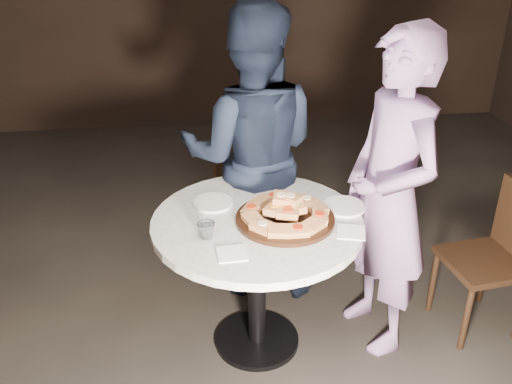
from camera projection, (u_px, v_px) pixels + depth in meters
floor at (278, 341)px, 3.21m from camera, size 7.00×7.00×0.00m
table at (257, 245)px, 2.91m from camera, size 1.14×1.14×0.80m
serving_board at (285, 219)px, 2.83m from camera, size 0.60×0.60×0.02m
focaccia_pile at (285, 211)px, 2.81m from camera, size 0.45×0.43×0.12m
plate_left at (213, 203)px, 2.99m from camera, size 0.27×0.27×0.01m
plate_right at (344, 206)px, 2.95m from camera, size 0.23×0.23×0.01m
water_glass at (206, 230)px, 2.68m from camera, size 0.11×0.11×0.08m
napkin_near at (232, 254)px, 2.57m from camera, size 0.14×0.14×0.01m
napkin_far at (351, 232)px, 2.73m from camera, size 0.16×0.16×0.01m
chair_far at (244, 176)px, 3.96m from camera, size 0.41×0.43×0.87m
chair_right at (499, 250)px, 3.14m from camera, size 0.47×0.46×0.86m
diner_navy at (251, 155)px, 3.35m from camera, size 0.96×0.80×1.76m
diner_teal at (390, 197)px, 2.89m from camera, size 0.56×0.72×1.75m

